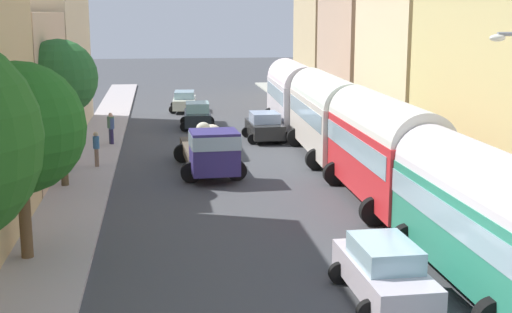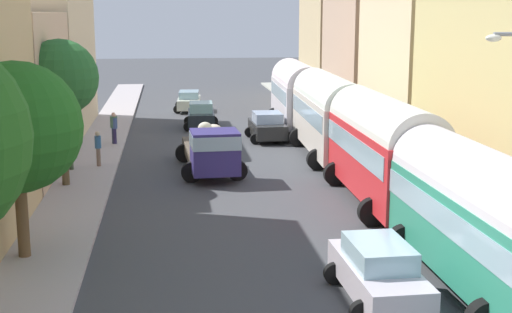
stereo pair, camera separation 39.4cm
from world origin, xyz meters
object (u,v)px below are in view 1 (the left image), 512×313
parked_bus_0 (487,213)px  car_1 (185,101)px  car_3 (265,126)px  pedestrian_1 (96,147)px  cargo_truck_0 (210,149)px  pedestrian_3 (111,128)px  parked_bus_1 (382,144)px  car_2 (384,271)px  pedestrian_2 (111,127)px  pedestrian_4 (69,151)px  parked_bus_3 (294,92)px  parked_bus_2 (327,111)px  car_0 (197,116)px

parked_bus_0 → car_1: 36.71m
car_3 → pedestrian_1: bearing=-143.9°
cargo_truck_0 → pedestrian_3: size_ratio=4.01×
parked_bus_1 → pedestrian_3: bearing=129.7°
car_2 → pedestrian_3: pedestrian_3 is taller
pedestrian_1 → parked_bus_1: bearing=-33.4°
parked_bus_1 → cargo_truck_0: 8.51m
cargo_truck_0 → pedestrian_2: cargo_truck_0 is taller
pedestrian_1 → pedestrian_4: (-1.19, -0.61, -0.03)m
cargo_truck_0 → parked_bus_0: bearing=-67.0°
cargo_truck_0 → car_3: bearing=66.0°
parked_bus_3 → car_1: parked_bus_3 is taller
parked_bus_0 → parked_bus_2: bearing=90.0°
parked_bus_2 → car_0: bearing=121.5°
car_1 → parked_bus_0: bearing=-79.7°
pedestrian_4 → car_2: bearing=-59.0°
car_1 → car_2: (3.70, -36.42, 0.03)m
cargo_truck_0 → car_1: size_ratio=1.70×
parked_bus_2 → parked_bus_3: 9.00m
car_1 → pedestrian_2: (-4.57, -13.68, 0.31)m
car_1 → car_3: car_3 is taller
parked_bus_0 → pedestrian_3: parked_bus_0 is taller
car_0 → pedestrian_3: pedestrian_3 is taller
parked_bus_0 → car_1: size_ratio=2.15×
pedestrian_1 → pedestrian_2: bearing=86.9°
pedestrian_4 → cargo_truck_0: bearing=-11.1°
parked_bus_1 → parked_bus_2: size_ratio=0.98×
parked_bus_1 → car_3: size_ratio=2.51×
car_3 → pedestrian_4: size_ratio=2.14×
cargo_truck_0 → pedestrian_2: size_ratio=3.88×
parked_bus_3 → car_1: 11.33m
parked_bus_2 → car_2: size_ratio=2.31×
cargo_truck_0 → pedestrian_1: cargo_truck_0 is taller
car_2 → pedestrian_3: (-8.24, 22.70, 0.27)m
cargo_truck_0 → pedestrian_1: (-5.24, 1.87, -0.12)m
parked_bus_1 → pedestrian_2: 17.48m
parked_bus_3 → cargo_truck_0: parked_bus_3 is taller
car_3 → pedestrian_1: (-9.00, -6.58, 0.25)m
parked_bus_0 → pedestrian_3: 25.00m
parked_bus_1 → parked_bus_2: bearing=90.0°
parked_bus_3 → pedestrian_1: bearing=-137.7°
pedestrian_3 → parked_bus_0: bearing=-63.6°
parked_bus_3 → car_2: parked_bus_3 is taller
parked_bus_1 → pedestrian_1: 13.79m
parked_bus_3 → pedestrian_4: bearing=-138.9°
car_3 → parked_bus_2: bearing=-64.4°
pedestrian_4 → pedestrian_3: bearing=76.5°
pedestrian_1 → pedestrian_4: bearing=-152.8°
car_2 → pedestrian_3: size_ratio=2.32×
car_0 → cargo_truck_0: bearing=-90.7°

